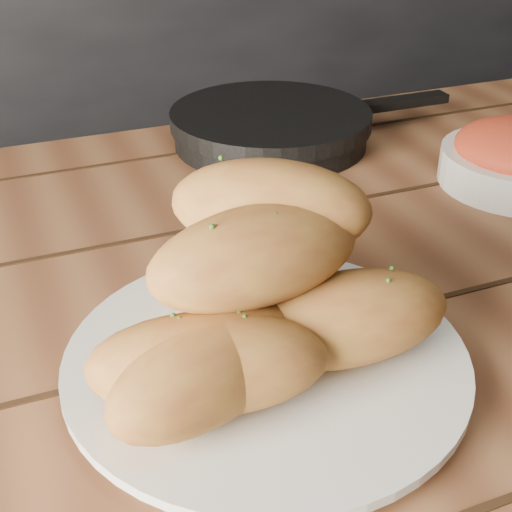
% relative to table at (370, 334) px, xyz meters
% --- Properties ---
extents(counter, '(2.80, 0.60, 0.90)m').
position_rel_table_xyz_m(counter, '(0.28, 1.04, -0.19)').
color(counter, black).
rests_on(counter, ground).
extents(table, '(1.40, 0.81, 0.75)m').
position_rel_table_xyz_m(table, '(0.00, 0.00, 0.00)').
color(table, brown).
rests_on(table, ground).
extents(plate, '(0.30, 0.30, 0.02)m').
position_rel_table_xyz_m(plate, '(-0.18, -0.13, 0.12)').
color(plate, silver).
rests_on(plate, table).
extents(bread_rolls, '(0.27, 0.24, 0.14)m').
position_rel_table_xyz_m(bread_rolls, '(-0.19, -0.14, 0.18)').
color(bread_rolls, '#A4752D').
rests_on(bread_rolls, plate).
extents(skillet, '(0.39, 0.26, 0.05)m').
position_rel_table_xyz_m(skillet, '(0.01, 0.29, 0.13)').
color(skillet, black).
rests_on(skillet, table).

